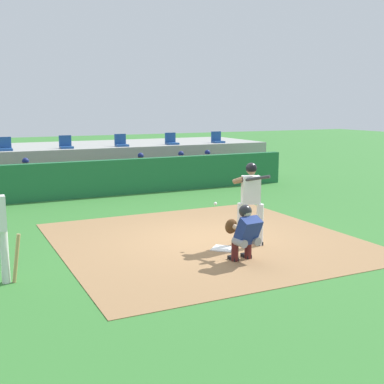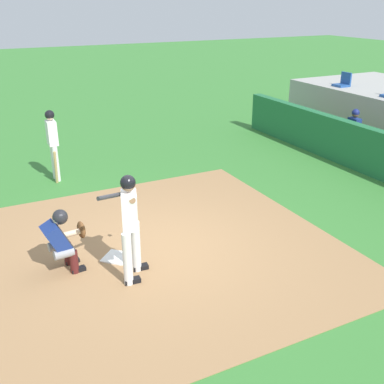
{
  "view_description": "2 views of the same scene",
  "coord_description": "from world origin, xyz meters",
  "px_view_note": "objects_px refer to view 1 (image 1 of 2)",
  "views": [
    {
      "loc": [
        -5.02,
        -9.68,
        3.01
      ],
      "look_at": [
        0.0,
        0.7,
        1.0
      ],
      "focal_mm": 46.83,
      "sensor_mm": 36.0,
      "label": 1
    },
    {
      "loc": [
        7.03,
        -2.84,
        4.28
      ],
      "look_at": [
        0.0,
        0.7,
        1.0
      ],
      "focal_mm": 43.68,
      "sensor_mm": 36.0,
      "label": 2
    }
  ],
  "objects_px": {
    "catcher_crouched": "(244,231)",
    "stadium_seat_1": "(5,147)",
    "home_plate": "(223,249)",
    "batter_at_plate": "(250,198)",
    "dugout_player_0": "(27,177)",
    "dugout_player_1": "(142,170)",
    "dugout_player_3": "(209,166)",
    "stadium_seat_5": "(217,140)",
    "stadium_seat_2": "(66,145)",
    "stadium_seat_3": "(121,143)",
    "dugout_player_2": "(182,168)",
    "stadium_seat_4": "(171,141)"
  },
  "relations": [
    {
      "from": "dugout_player_2",
      "to": "stadium_seat_4",
      "type": "distance_m",
      "value": 2.25
    },
    {
      "from": "dugout_player_0",
      "to": "batter_at_plate",
      "type": "bearing_deg",
      "value": -66.51
    },
    {
      "from": "dugout_player_3",
      "to": "batter_at_plate",
      "type": "bearing_deg",
      "value": -111.89
    },
    {
      "from": "stadium_seat_2",
      "to": "stadium_seat_3",
      "type": "relative_size",
      "value": 1.0
    },
    {
      "from": "stadium_seat_4",
      "to": "batter_at_plate",
      "type": "bearing_deg",
      "value": -104.19
    },
    {
      "from": "stadium_seat_1",
      "to": "stadium_seat_3",
      "type": "relative_size",
      "value": 1.0
    },
    {
      "from": "dugout_player_0",
      "to": "home_plate",
      "type": "bearing_deg",
      "value": -70.89
    },
    {
      "from": "dugout_player_0",
      "to": "dugout_player_1",
      "type": "bearing_deg",
      "value": 0.0
    },
    {
      "from": "batter_at_plate",
      "to": "stadium_seat_3",
      "type": "bearing_deg",
      "value": 87.78
    },
    {
      "from": "dugout_player_2",
      "to": "dugout_player_3",
      "type": "relative_size",
      "value": 1.0
    },
    {
      "from": "dugout_player_1",
      "to": "dugout_player_2",
      "type": "relative_size",
      "value": 1.0
    },
    {
      "from": "dugout_player_2",
      "to": "stadium_seat_1",
      "type": "height_order",
      "value": "stadium_seat_1"
    },
    {
      "from": "home_plate",
      "to": "catcher_crouched",
      "type": "xyz_separation_m",
      "value": [
        -0.03,
        -0.88,
        0.59
      ]
    },
    {
      "from": "batter_at_plate",
      "to": "catcher_crouched",
      "type": "height_order",
      "value": "batter_at_plate"
    },
    {
      "from": "dugout_player_0",
      "to": "stadium_seat_1",
      "type": "height_order",
      "value": "stadium_seat_1"
    },
    {
      "from": "stadium_seat_2",
      "to": "stadium_seat_3",
      "type": "distance_m",
      "value": 2.17
    },
    {
      "from": "dugout_player_3",
      "to": "stadium_seat_4",
      "type": "relative_size",
      "value": 2.71
    },
    {
      "from": "dugout_player_2",
      "to": "stadium_seat_5",
      "type": "xyz_separation_m",
      "value": [
        2.6,
        2.03,
        0.86
      ]
    },
    {
      "from": "dugout_player_1",
      "to": "dugout_player_3",
      "type": "xyz_separation_m",
      "value": [
        2.74,
        0.0,
        0.0
      ]
    },
    {
      "from": "home_plate",
      "to": "catcher_crouched",
      "type": "relative_size",
      "value": 0.28
    },
    {
      "from": "home_plate",
      "to": "dugout_player_1",
      "type": "xyz_separation_m",
      "value": [
        1.2,
        8.14,
        0.65
      ]
    },
    {
      "from": "dugout_player_1",
      "to": "stadium_seat_2",
      "type": "xyz_separation_m",
      "value": [
        -2.28,
        2.03,
        0.86
      ]
    },
    {
      "from": "catcher_crouched",
      "to": "stadium_seat_3",
      "type": "distance_m",
      "value": 11.15
    },
    {
      "from": "home_plate",
      "to": "batter_at_plate",
      "type": "bearing_deg",
      "value": 4.86
    },
    {
      "from": "dugout_player_1",
      "to": "batter_at_plate",
      "type": "bearing_deg",
      "value": -93.6
    },
    {
      "from": "stadium_seat_1",
      "to": "stadium_seat_5",
      "type": "bearing_deg",
      "value": 0.0
    },
    {
      "from": "stadium_seat_1",
      "to": "stadium_seat_4",
      "type": "bearing_deg",
      "value": 0.0
    },
    {
      "from": "dugout_player_0",
      "to": "dugout_player_3",
      "type": "relative_size",
      "value": 1.0
    },
    {
      "from": "dugout_player_1",
      "to": "stadium_seat_5",
      "type": "height_order",
      "value": "stadium_seat_5"
    },
    {
      "from": "catcher_crouched",
      "to": "dugout_player_0",
      "type": "height_order",
      "value": "dugout_player_0"
    },
    {
      "from": "dugout_player_3",
      "to": "dugout_player_2",
      "type": "bearing_deg",
      "value": 180.0
    },
    {
      "from": "home_plate",
      "to": "batter_at_plate",
      "type": "distance_m",
      "value": 1.23
    },
    {
      "from": "catcher_crouched",
      "to": "dugout_player_2",
      "type": "relative_size",
      "value": 1.23
    },
    {
      "from": "stadium_seat_5",
      "to": "home_plate",
      "type": "bearing_deg",
      "value": -118.02
    },
    {
      "from": "catcher_crouched",
      "to": "stadium_seat_1",
      "type": "xyz_separation_m",
      "value": [
        -3.22,
        11.06,
        0.93
      ]
    },
    {
      "from": "batter_at_plate",
      "to": "catcher_crouched",
      "type": "distance_m",
      "value": 1.25
    },
    {
      "from": "home_plate",
      "to": "dugout_player_0",
      "type": "relative_size",
      "value": 0.34
    },
    {
      "from": "home_plate",
      "to": "stadium_seat_3",
      "type": "bearing_deg",
      "value": 83.92
    },
    {
      "from": "catcher_crouched",
      "to": "batter_at_plate",
      "type": "bearing_deg",
      "value": 52.62
    },
    {
      "from": "catcher_crouched",
      "to": "dugout_player_1",
      "type": "height_order",
      "value": "dugout_player_1"
    },
    {
      "from": "stadium_seat_1",
      "to": "stadium_seat_3",
      "type": "height_order",
      "value": "same"
    },
    {
      "from": "stadium_seat_4",
      "to": "stadium_seat_5",
      "type": "height_order",
      "value": "same"
    },
    {
      "from": "catcher_crouched",
      "to": "dugout_player_2",
      "type": "distance_m",
      "value": 9.46
    },
    {
      "from": "batter_at_plate",
      "to": "stadium_seat_1",
      "type": "bearing_deg",
      "value": 111.28
    },
    {
      "from": "home_plate",
      "to": "dugout_player_0",
      "type": "distance_m",
      "value": 8.64
    },
    {
      "from": "home_plate",
      "to": "dugout_player_1",
      "type": "relative_size",
      "value": 0.34
    },
    {
      "from": "home_plate",
      "to": "stadium_seat_2",
      "type": "distance_m",
      "value": 10.35
    },
    {
      "from": "dugout_player_2",
      "to": "catcher_crouched",
      "type": "bearing_deg",
      "value": -107.46
    },
    {
      "from": "catcher_crouched",
      "to": "stadium_seat_1",
      "type": "relative_size",
      "value": 3.33
    },
    {
      "from": "batter_at_plate",
      "to": "dugout_player_0",
      "type": "height_order",
      "value": "batter_at_plate"
    }
  ]
}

